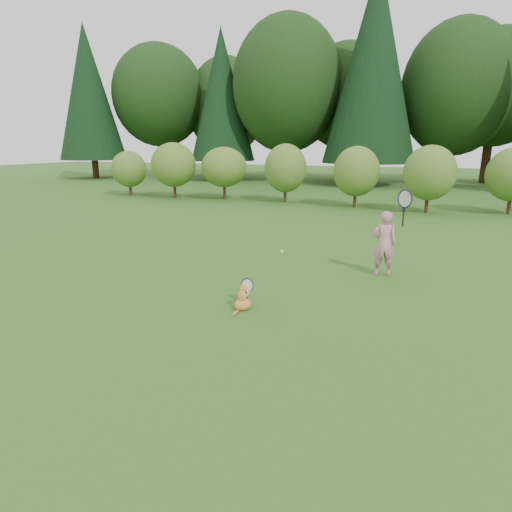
% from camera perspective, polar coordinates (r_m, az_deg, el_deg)
% --- Properties ---
extents(ground, '(100.00, 100.00, 0.00)m').
position_cam_1_polar(ground, '(7.48, -3.66, -6.51)').
color(ground, '#225919').
rests_on(ground, ground).
extents(shrub_row, '(28.00, 3.00, 2.80)m').
position_cam_1_polar(shrub_row, '(19.59, 12.62, 10.52)').
color(shrub_row, '#536D22').
rests_on(shrub_row, ground).
extents(woodland_backdrop, '(48.00, 10.00, 15.00)m').
position_cam_1_polar(woodland_backdrop, '(29.86, 16.56, 23.36)').
color(woodland_backdrop, black).
rests_on(woodland_backdrop, ground).
extents(child, '(0.77, 0.48, 2.06)m').
position_cam_1_polar(child, '(9.32, 16.77, 1.79)').
color(child, pink).
rests_on(child, ground).
extents(cat, '(0.43, 0.63, 0.60)m').
position_cam_1_polar(cat, '(7.20, -1.77, -5.40)').
color(cat, '#C17E25').
rests_on(cat, ground).
extents(tennis_ball, '(0.07, 0.07, 0.07)m').
position_cam_1_polar(tennis_ball, '(8.14, 3.45, 0.60)').
color(tennis_ball, '#A3D819').
rests_on(tennis_ball, ground).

